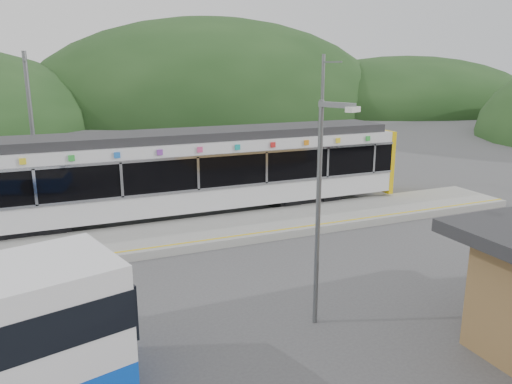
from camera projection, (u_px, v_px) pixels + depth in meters
name	position (u px, v px, depth m)	size (l,w,h in m)	color
ground	(269.00, 261.00, 16.85)	(120.00, 120.00, 0.00)	#4C4C4F
hills	(340.00, 203.00, 23.93)	(146.00, 149.00, 26.00)	#1E3D19
platform	(234.00, 228.00, 19.76)	(26.00, 3.20, 0.30)	#9E9E99
yellow_line	(246.00, 234.00, 18.56)	(26.00, 0.10, 0.01)	yellow
train	(177.00, 171.00, 21.11)	(20.44, 3.01, 3.74)	black
catenary_mast_west	(33.00, 133.00, 20.91)	(0.18, 1.80, 7.00)	slate
catenary_mast_east	(322.00, 120.00, 26.27)	(0.18, 1.80, 7.00)	slate
lamp_post	(321.00, 196.00, 11.88)	(0.48, 1.06, 5.63)	slate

